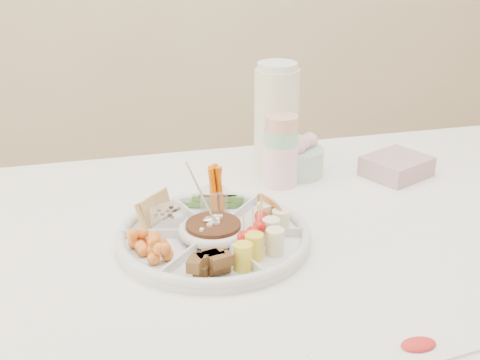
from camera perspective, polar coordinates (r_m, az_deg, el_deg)
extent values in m
cylinder|color=white|center=(1.33, -2.28, -4.60)|extent=(0.46, 0.46, 0.04)
cylinder|color=#4A2218|center=(1.32, -2.29, -4.31)|extent=(0.13, 0.13, 0.04)
cylinder|color=silver|center=(1.57, 3.52, 3.48)|extent=(0.10, 0.10, 0.23)
cylinder|color=silver|center=(1.64, 3.12, 5.33)|extent=(0.12, 0.12, 0.28)
cylinder|color=silver|center=(1.65, 4.86, 2.13)|extent=(0.14, 0.14, 0.10)
cube|color=#B68D92|center=(1.69, 13.22, 1.14)|extent=(0.19, 0.18, 0.05)
cube|color=white|center=(1.07, 13.50, -13.98)|extent=(0.28, 0.13, 0.01)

